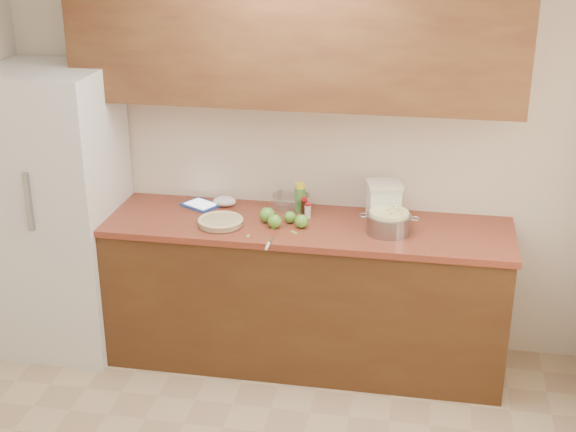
% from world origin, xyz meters
% --- Properties ---
extents(room_shell, '(3.60, 3.60, 3.60)m').
position_xyz_m(room_shell, '(0.00, 0.00, 1.30)').
color(room_shell, tan).
rests_on(room_shell, ground).
extents(counter_run, '(2.64, 0.68, 0.92)m').
position_xyz_m(counter_run, '(0.00, 1.48, 0.46)').
color(counter_run, '#4B2F15').
rests_on(counter_run, ground).
extents(upper_cabinets, '(2.60, 0.34, 0.70)m').
position_xyz_m(upper_cabinets, '(0.00, 1.63, 1.95)').
color(upper_cabinets, brown).
rests_on(upper_cabinets, room_shell).
extents(fridge, '(0.70, 0.70, 1.80)m').
position_xyz_m(fridge, '(-1.44, 1.44, 0.90)').
color(fridge, silver).
rests_on(fridge, ground).
extents(pie, '(0.28, 0.28, 0.04)m').
position_xyz_m(pie, '(-0.39, 1.35, 0.94)').
color(pie, silver).
rests_on(pie, counter_run).
extents(colander, '(0.35, 0.26, 0.13)m').
position_xyz_m(colander, '(0.59, 1.42, 0.98)').
color(colander, gray).
rests_on(colander, counter_run).
extents(flour_canister, '(0.24, 0.24, 0.24)m').
position_xyz_m(flour_canister, '(0.55, 1.59, 1.04)').
color(flour_canister, silver).
rests_on(flour_canister, counter_run).
extents(tablet, '(0.27, 0.25, 0.02)m').
position_xyz_m(tablet, '(-0.59, 1.64, 0.93)').
color(tablet, '#2143A1').
rests_on(tablet, counter_run).
extents(paring_knife, '(0.02, 0.18, 0.02)m').
position_xyz_m(paring_knife, '(-0.05, 1.11, 0.93)').
color(paring_knife, gray).
rests_on(paring_knife, counter_run).
extents(lemon_bottle, '(0.07, 0.07, 0.19)m').
position_xyz_m(lemon_bottle, '(0.04, 1.66, 1.01)').
color(lemon_bottle, '#4C8C38').
rests_on(lemon_bottle, counter_run).
extents(cinnamon_shaker, '(0.04, 0.04, 0.10)m').
position_xyz_m(cinnamon_shaker, '(0.10, 1.56, 0.97)').
color(cinnamon_shaker, beige).
rests_on(cinnamon_shaker, counter_run).
extents(vanilla_bottle, '(0.04, 0.04, 0.11)m').
position_xyz_m(vanilla_bottle, '(0.07, 1.61, 0.97)').
color(vanilla_bottle, black).
rests_on(vanilla_bottle, counter_run).
extents(mixing_bowl, '(0.23, 0.23, 0.09)m').
position_xyz_m(mixing_bowl, '(-0.03, 1.71, 0.97)').
color(mixing_bowl, silver).
rests_on(mixing_bowl, counter_run).
extents(paper_towel, '(0.17, 0.16, 0.06)m').
position_xyz_m(paper_towel, '(-0.44, 1.68, 0.95)').
color(paper_towel, white).
rests_on(paper_towel, counter_run).
extents(apple_left, '(0.09, 0.09, 0.10)m').
position_xyz_m(apple_left, '(-0.13, 1.46, 0.97)').
color(apple_left, '#59A230').
rests_on(apple_left, counter_run).
extents(apple_center, '(0.07, 0.07, 0.08)m').
position_xyz_m(apple_center, '(0.01, 1.47, 0.96)').
color(apple_center, '#59A230').
rests_on(apple_center, counter_run).
extents(apple_front, '(0.08, 0.08, 0.10)m').
position_xyz_m(apple_front, '(-0.07, 1.38, 0.96)').
color(apple_front, '#59A230').
rests_on(apple_front, counter_run).
extents(apple_extra, '(0.08, 0.08, 0.09)m').
position_xyz_m(apple_extra, '(0.09, 1.41, 0.96)').
color(apple_extra, '#59A230').
rests_on(apple_extra, counter_run).
extents(peel_a, '(0.05, 0.05, 0.00)m').
position_xyz_m(peel_a, '(0.06, 1.32, 0.92)').
color(peel_a, '#83B156').
rests_on(peel_a, counter_run).
extents(peel_b, '(0.02, 0.04, 0.00)m').
position_xyz_m(peel_b, '(-0.19, 1.23, 0.92)').
color(peel_b, '#83B156').
rests_on(peel_b, counter_run).
extents(peel_c, '(0.03, 0.03, 0.00)m').
position_xyz_m(peel_c, '(-0.07, 1.36, 0.92)').
color(peel_c, '#83B156').
rests_on(peel_c, counter_run).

